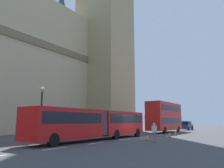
{
  "coord_description": "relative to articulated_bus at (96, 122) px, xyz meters",
  "views": [
    {
      "loc": [
        -22.55,
        -12.0,
        1.83
      ],
      "look_at": [
        -1.1,
        2.26,
        6.07
      ],
      "focal_mm": 36.42,
      "sensor_mm": 36.0,
      "label": 1
    }
  ],
  "objects": [
    {
      "name": "ground_plane",
      "position": [
        4.39,
        -1.99,
        -1.74
      ],
      "size": [
        160.0,
        160.0,
        0.0
      ],
      "primitive_type": "plane",
      "color": "#424244"
    },
    {
      "name": "lane_centre_marking",
      "position": [
        -0.18,
        -1.99,
        -1.74
      ],
      "size": [
        25.2,
        0.16,
        0.01
      ],
      "color": "silver",
      "rests_on": "ground_plane"
    },
    {
      "name": "articulated_bus",
      "position": [
        0.0,
        0.0,
        0.0
      ],
      "size": [
        15.95,
        2.54,
        2.9
      ],
      "color": "red",
      "rests_on": "ground_plane"
    },
    {
      "name": "double_decker_bus",
      "position": [
        19.01,
        0.0,
        0.97
      ],
      "size": [
        10.47,
        2.54,
        4.9
      ],
      "color": "red",
      "rests_on": "ground_plane"
    },
    {
      "name": "sedan_lead",
      "position": [
        32.38,
        0.23,
        -0.83
      ],
      "size": [
        4.4,
        1.86,
        1.85
      ],
      "color": "navy",
      "rests_on": "ground_plane"
    },
    {
      "name": "traffic_cone_west",
      "position": [
        2.54,
        -4.37,
        -1.46
      ],
      "size": [
        0.36,
        0.36,
        0.58
      ],
      "color": "black",
      "rests_on": "ground_plane"
    },
    {
      "name": "traffic_cone_middle",
      "position": [
        8.8,
        -4.34,
        -1.46
      ],
      "size": [
        0.36,
        0.36,
        0.58
      ],
      "color": "black",
      "rests_on": "ground_plane"
    },
    {
      "name": "traffic_cone_east",
      "position": [
        11.6,
        -4.13,
        -1.46
      ],
      "size": [
        0.36,
        0.36,
        0.58
      ],
      "color": "black",
      "rests_on": "ground_plane"
    },
    {
      "name": "street_lamp",
      "position": [
        -3.1,
        4.51,
        1.31
      ],
      "size": [
        0.44,
        0.44,
        5.27
      ],
      "color": "black",
      "rests_on": "ground_plane"
    },
    {
      "name": "pedestrian_near_cones",
      "position": [
        0.94,
        -5.78,
        -0.83
      ],
      "size": [
        0.36,
        0.43,
        1.69
      ],
      "color": "#726651",
      "rests_on": "ground_plane"
    }
  ]
}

